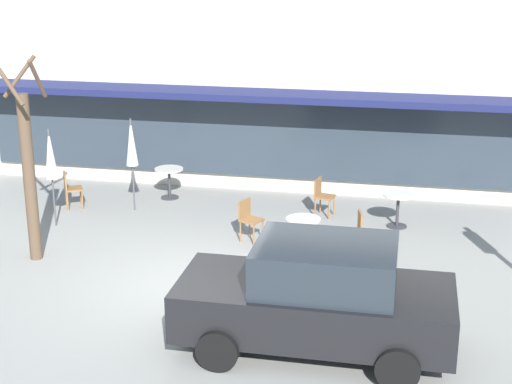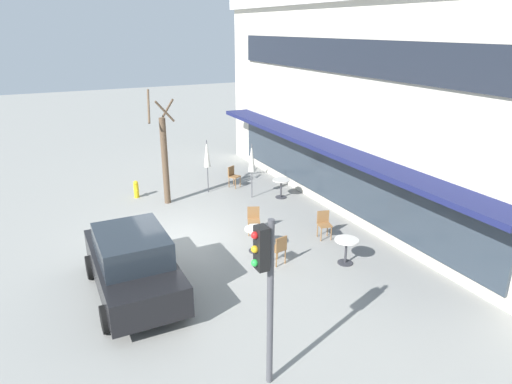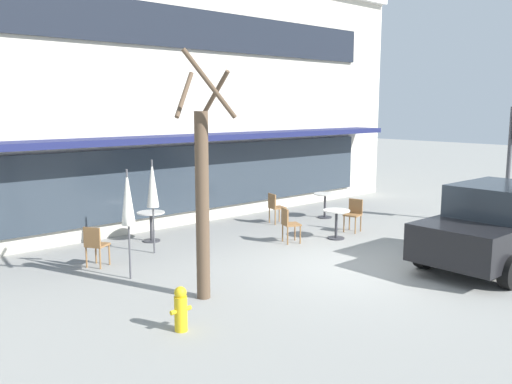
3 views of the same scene
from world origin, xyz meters
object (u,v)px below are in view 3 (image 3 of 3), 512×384
(cafe_chair_3, at_px, (95,243))
(fire_hydrant, at_px, (181,309))
(cafe_chair_0, at_px, (275,206))
(cafe_table_streetside, at_px, (336,219))
(cafe_table_near_wall, at_px, (151,221))
(street_tree, at_px, (202,195))
(patio_umbrella_cream_folded, at_px, (152,184))
(parked_sedan, at_px, (497,225))
(cafe_chair_1, at_px, (354,213))
(patio_umbrella_green_folded, at_px, (128,198))
(cafe_chair_2, at_px, (289,222))
(cafe_table_by_tree, at_px, (325,201))

(cafe_chair_3, height_order, fire_hydrant, cafe_chair_3)
(cafe_chair_0, bearing_deg, cafe_table_streetside, -92.13)
(cafe_table_near_wall, bearing_deg, street_tree, -108.88)
(cafe_chair_0, xyz_separation_m, street_tree, (-5.27, -3.69, 1.34))
(patio_umbrella_cream_folded, distance_m, parked_sedan, 7.66)
(fire_hydrant, bearing_deg, cafe_table_streetside, 19.55)
(cafe_chair_0, distance_m, cafe_chair_1, 2.35)
(street_tree, bearing_deg, cafe_chair_3, 101.36)
(fire_hydrant, bearing_deg, street_tree, 40.04)
(cafe_chair_1, bearing_deg, cafe_chair_0, 113.09)
(cafe_table_streetside, xyz_separation_m, patio_umbrella_green_folded, (-5.64, 0.56, 1.11))
(cafe_chair_3, xyz_separation_m, street_tree, (0.61, -3.05, 1.34))
(cafe_chair_2, bearing_deg, cafe_table_streetside, -22.72)
(cafe_table_streetside, distance_m, fire_hydrant, 6.70)
(cafe_table_near_wall, relative_size, cafe_table_by_tree, 1.00)
(cafe_chair_1, relative_size, cafe_chair_3, 1.00)
(cafe_table_near_wall, height_order, patio_umbrella_green_folded, patio_umbrella_green_folded)
(cafe_chair_3, bearing_deg, street_tree, -78.64)
(cafe_chair_0, bearing_deg, patio_umbrella_green_folded, -162.25)
(fire_hydrant, bearing_deg, parked_sedan, -12.55)
(cafe_table_streetside, bearing_deg, fire_hydrant, -160.45)
(cafe_table_streetside, height_order, patio_umbrella_cream_folded, patio_umbrella_cream_folded)
(patio_umbrella_green_folded, distance_m, fire_hydrant, 3.15)
(cafe_table_near_wall, height_order, cafe_table_by_tree, same)
(cafe_chair_0, distance_m, parked_sedan, 6.25)
(cafe_chair_1, bearing_deg, cafe_chair_2, 172.70)
(cafe_table_by_tree, distance_m, cafe_chair_1, 1.93)
(cafe_table_streetside, relative_size, cafe_chair_2, 0.85)
(cafe_chair_1, relative_size, street_tree, 0.21)
(patio_umbrella_cream_folded, height_order, cafe_chair_0, patio_umbrella_cream_folded)
(cafe_table_by_tree, distance_m, patio_umbrella_green_folded, 7.67)
(patio_umbrella_green_folded, distance_m, patio_umbrella_cream_folded, 1.92)
(patio_umbrella_green_folded, xyz_separation_m, cafe_chair_2, (4.41, -0.05, -1.10))
(cafe_table_by_tree, bearing_deg, patio_umbrella_green_folded, -169.21)
(cafe_chair_2, relative_size, cafe_chair_3, 1.00)
(cafe_table_by_tree, xyz_separation_m, cafe_chair_3, (-7.62, -0.22, 0.01))
(cafe_chair_1, relative_size, fire_hydrant, 1.26)
(patio_umbrella_green_folded, distance_m, street_tree, 1.93)
(cafe_table_near_wall, xyz_separation_m, fire_hydrant, (-2.57, -5.18, -0.16))
(cafe_chair_1, bearing_deg, cafe_table_near_wall, 150.21)
(cafe_chair_1, height_order, cafe_chair_3, same)
(cafe_table_streetside, xyz_separation_m, street_tree, (-5.19, -1.30, 1.35))
(patio_umbrella_cream_folded, bearing_deg, cafe_chair_0, 6.30)
(cafe_table_near_wall, height_order, cafe_chair_2, cafe_chair_2)
(cafe_table_near_wall, bearing_deg, cafe_chair_0, -8.21)
(cafe_table_streetside, distance_m, street_tree, 5.51)
(cafe_chair_1, height_order, parked_sedan, parked_sedan)
(cafe_table_streetside, relative_size, street_tree, 0.18)
(cafe_table_near_wall, xyz_separation_m, patio_umbrella_cream_folded, (-0.54, -1.03, 1.11))
(cafe_chair_0, relative_size, cafe_chair_3, 1.00)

